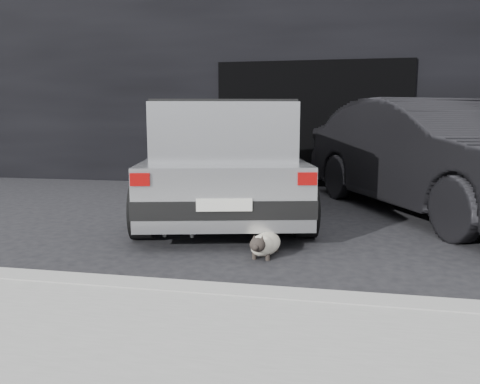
% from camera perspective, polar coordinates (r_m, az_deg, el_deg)
% --- Properties ---
extents(ground, '(80.00, 80.00, 0.00)m').
position_cam_1_polar(ground, '(6.29, -2.16, -4.09)').
color(ground, black).
rests_on(ground, ground).
extents(building_facade, '(34.00, 4.00, 5.00)m').
position_cam_1_polar(building_facade, '(12.02, 9.36, 13.97)').
color(building_facade, black).
rests_on(building_facade, ground).
extents(garage_opening, '(4.00, 0.10, 2.60)m').
position_cam_1_polar(garage_opening, '(9.97, 8.81, 8.15)').
color(garage_opening, black).
rests_on(garage_opening, ground).
extents(curb, '(18.00, 0.25, 0.12)m').
position_cam_1_polar(curb, '(3.65, 3.93, -12.88)').
color(curb, gray).
rests_on(curb, ground).
extents(silver_hatchback, '(2.98, 4.79, 1.64)m').
position_cam_1_polar(silver_hatchback, '(6.96, -1.99, 4.64)').
color(silver_hatchback, '#A4A6A8').
rests_on(silver_hatchback, ground).
extents(second_car, '(3.86, 5.52, 1.72)m').
position_cam_1_polar(second_car, '(7.52, 22.83, 4.00)').
color(second_car, black).
rests_on(second_car, ground).
extents(cat_siamese, '(0.36, 0.84, 0.29)m').
position_cam_1_polar(cat_siamese, '(4.87, 2.98, -6.38)').
color(cat_siamese, beige).
rests_on(cat_siamese, ground).
extents(cat_white, '(0.84, 0.35, 0.40)m').
position_cam_1_polar(cat_white, '(5.75, -7.06, -3.44)').
color(cat_white, silver).
rests_on(cat_white, ground).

